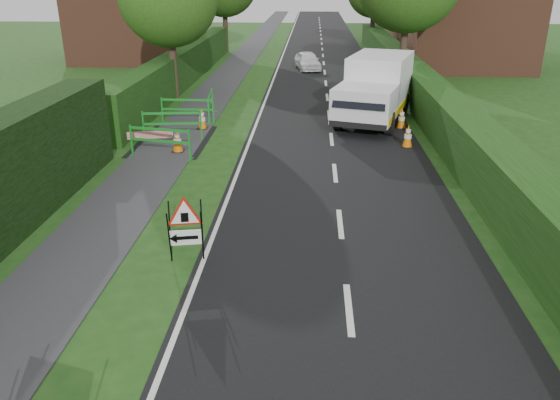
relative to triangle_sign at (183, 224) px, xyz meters
name	(u,v)px	position (x,y,z in m)	size (l,w,h in m)	color
ground	(195,340)	(0.71, -2.56, -0.83)	(120.00, 120.00, 0.00)	#1B4513
road_surface	(322,51)	(3.21, 32.44, -0.82)	(6.00, 90.00, 0.02)	black
footpath	(249,50)	(-2.29, 32.44, -0.82)	(2.00, 90.00, 0.02)	#2D2D30
hedge_west_far	(186,82)	(-4.29, 19.44, -0.83)	(1.00, 24.00, 1.80)	#14380F
hedge_east	(423,111)	(7.21, 13.44, -0.83)	(1.20, 50.00, 1.50)	#14380F
house_west	(134,14)	(-9.29, 27.44, 2.07)	(7.50, 7.40, 7.88)	brown
house_east_a	(467,18)	(11.71, 25.44, 2.07)	(7.50, 7.40, 7.88)	brown
house_east_b	(436,5)	(12.71, 39.44, 2.07)	(7.50, 7.40, 7.88)	brown
triangle_sign	(183,224)	(0.00, 0.00, 0.00)	(0.95, 0.95, 1.19)	black
works_van	(376,87)	(4.96, 11.77, 0.48)	(3.59, 5.76, 2.47)	silver
traffic_cone_0	(408,136)	(5.72, 8.19, -0.44)	(0.38, 0.38, 0.79)	black
traffic_cone_1	(402,118)	(5.87, 10.61, -0.44)	(0.38, 0.38, 0.79)	black
traffic_cone_2	(388,101)	(5.74, 13.64, -0.44)	(0.38, 0.38, 0.79)	black
traffic_cone_3	(177,140)	(-1.84, 7.22, -0.44)	(0.38, 0.38, 0.79)	black
traffic_cone_4	(202,119)	(-1.59, 10.09, -0.44)	(0.38, 0.38, 0.79)	black
ped_barrier_0	(160,138)	(-2.24, 6.61, -0.20)	(2.09, 0.75, 1.00)	#167E21
ped_barrier_1	(172,121)	(-2.37, 8.74, -0.20)	(2.09, 0.60, 1.00)	#167E21
ped_barrier_2	(187,107)	(-2.30, 10.88, -0.20)	(2.07, 0.40, 1.00)	#167E21
ped_barrier_3	(210,102)	(-1.57, 11.83, -0.20)	(0.55, 2.08, 1.00)	#167E21
redwhite_plank	(151,148)	(-2.85, 7.62, -0.83)	(1.50, 0.04, 0.25)	red
hatchback_car	(308,61)	(2.19, 23.90, -0.29)	(1.26, 3.13, 1.07)	white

